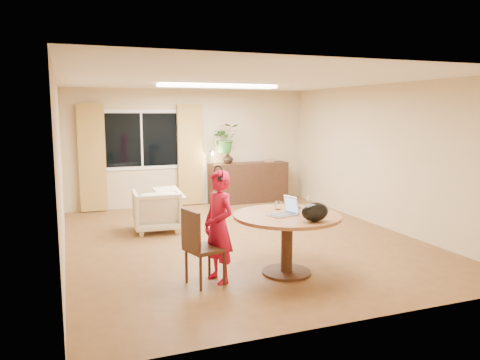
# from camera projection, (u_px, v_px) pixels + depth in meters

# --- Properties ---
(floor) EXTENTS (6.50, 6.50, 0.00)m
(floor) POSITION_uv_depth(u_px,v_px,m) (242.00, 240.00, 7.75)
(floor) COLOR brown
(floor) RESTS_ON ground
(ceiling) EXTENTS (6.50, 6.50, 0.00)m
(ceiling) POSITION_uv_depth(u_px,v_px,m) (242.00, 80.00, 7.37)
(ceiling) COLOR white
(ceiling) RESTS_ON wall_back
(wall_back) EXTENTS (5.50, 0.00, 5.50)m
(wall_back) POSITION_uv_depth(u_px,v_px,m) (191.00, 148.00, 10.57)
(wall_back) COLOR tan
(wall_back) RESTS_ON floor
(wall_left) EXTENTS (0.00, 6.50, 6.50)m
(wall_left) POSITION_uv_depth(u_px,v_px,m) (60.00, 169.00, 6.60)
(wall_left) COLOR tan
(wall_left) RESTS_ON floor
(wall_right) EXTENTS (0.00, 6.50, 6.50)m
(wall_right) POSITION_uv_depth(u_px,v_px,m) (383.00, 156.00, 8.51)
(wall_right) COLOR tan
(wall_right) RESTS_ON floor
(window) EXTENTS (1.70, 0.03, 1.30)m
(window) POSITION_uv_depth(u_px,v_px,m) (142.00, 140.00, 10.14)
(window) COLOR white
(window) RESTS_ON wall_back
(curtain_left) EXTENTS (0.55, 0.08, 2.25)m
(curtain_left) POSITION_uv_depth(u_px,v_px,m) (92.00, 158.00, 9.76)
(curtain_left) COLOR olive
(curtain_left) RESTS_ON wall_back
(curtain_right) EXTENTS (0.55, 0.08, 2.25)m
(curtain_right) POSITION_uv_depth(u_px,v_px,m) (190.00, 155.00, 10.49)
(curtain_right) COLOR olive
(curtain_right) RESTS_ON wall_back
(ceiling_panel) EXTENTS (2.20, 0.35, 0.05)m
(ceiling_panel) POSITION_uv_depth(u_px,v_px,m) (218.00, 86.00, 8.49)
(ceiling_panel) COLOR white
(ceiling_panel) RESTS_ON ceiling
(dining_table) EXTENTS (1.39, 1.39, 0.79)m
(dining_table) POSITION_uv_depth(u_px,v_px,m) (287.00, 227.00, 6.05)
(dining_table) COLOR brown
(dining_table) RESTS_ON floor
(dining_chair) EXTENTS (0.55, 0.52, 0.95)m
(dining_chair) POSITION_uv_depth(u_px,v_px,m) (205.00, 246.00, 5.71)
(dining_chair) COLOR black
(dining_chair) RESTS_ON floor
(child) EXTENTS (0.58, 0.47, 1.40)m
(child) POSITION_uv_depth(u_px,v_px,m) (219.00, 227.00, 5.78)
(child) COLOR red
(child) RESTS_ON floor
(laptop) EXTENTS (0.42, 0.34, 0.24)m
(laptop) POSITION_uv_depth(u_px,v_px,m) (282.00, 206.00, 5.94)
(laptop) COLOR #B7B7BC
(laptop) RESTS_ON dining_table
(tumbler) EXTENTS (0.08, 0.08, 0.12)m
(tumbler) POSITION_uv_depth(u_px,v_px,m) (278.00, 205.00, 6.33)
(tumbler) COLOR white
(tumbler) RESTS_ON dining_table
(wine_glass) EXTENTS (0.08, 0.08, 0.20)m
(wine_glass) POSITION_uv_depth(u_px,v_px,m) (308.00, 203.00, 6.28)
(wine_glass) COLOR white
(wine_glass) RESTS_ON dining_table
(pot_lid) EXTENTS (0.23, 0.23, 0.03)m
(pot_lid) POSITION_uv_depth(u_px,v_px,m) (293.00, 207.00, 6.41)
(pot_lid) COLOR white
(pot_lid) RESTS_ON dining_table
(handbag) EXTENTS (0.39, 0.29, 0.23)m
(handbag) POSITION_uv_depth(u_px,v_px,m) (315.00, 212.00, 5.62)
(handbag) COLOR black
(handbag) RESTS_ON dining_table
(armchair) EXTENTS (0.84, 0.86, 0.74)m
(armchair) POSITION_uv_depth(u_px,v_px,m) (157.00, 210.00, 8.29)
(armchair) COLOR beige
(armchair) RESTS_ON floor
(throw) EXTENTS (0.53, 0.61, 0.03)m
(throw) POSITION_uv_depth(u_px,v_px,m) (169.00, 189.00, 8.27)
(throw) COLOR beige
(throw) RESTS_ON armchair
(sideboard) EXTENTS (1.86, 0.45, 0.93)m
(sideboard) POSITION_uv_depth(u_px,v_px,m) (248.00, 182.00, 10.92)
(sideboard) COLOR black
(sideboard) RESTS_ON floor
(vase) EXTENTS (0.27, 0.27, 0.25)m
(vase) POSITION_uv_depth(u_px,v_px,m) (228.00, 158.00, 10.66)
(vase) COLOR black
(vase) RESTS_ON sideboard
(bouquet) EXTENTS (0.62, 0.55, 0.66)m
(bouquet) POSITION_uv_depth(u_px,v_px,m) (225.00, 138.00, 10.57)
(bouquet) COLOR #3C6C28
(bouquet) RESTS_ON vase
(book_stack) EXTENTS (0.20, 0.15, 0.08)m
(book_stack) POSITION_uv_depth(u_px,v_px,m) (269.00, 160.00, 11.03)
(book_stack) COLOR #875E44
(book_stack) RESTS_ON sideboard
(desk_lamp) EXTENTS (0.15, 0.15, 0.34)m
(desk_lamp) POSITION_uv_depth(u_px,v_px,m) (212.00, 157.00, 10.47)
(desk_lamp) COLOR black
(desk_lamp) RESTS_ON sideboard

